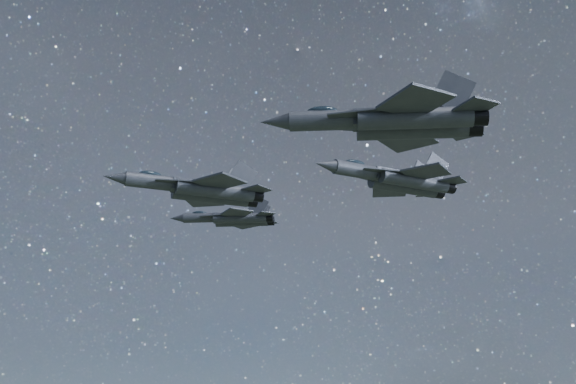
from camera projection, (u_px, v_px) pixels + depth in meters
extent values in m
cylinder|color=#2E3139|center=(161.00, 183.00, 74.33)|extent=(7.96, 2.84, 1.64)
cone|color=#2E3139|center=(114.00, 177.00, 72.60)|extent=(2.73, 1.85, 1.48)
ellipsoid|color=#1A262F|center=(150.00, 175.00, 74.15)|extent=(2.65, 1.49, 0.81)
cube|color=#2E3139|center=(209.00, 189.00, 76.19)|extent=(8.79, 2.91, 1.37)
cylinder|color=#2E3139|center=(215.00, 191.00, 75.25)|extent=(9.01, 3.01, 1.64)
cylinder|color=#2E3139|center=(210.00, 196.00, 77.12)|extent=(9.01, 3.01, 1.64)
cylinder|color=black|center=(256.00, 195.00, 76.91)|extent=(1.59, 1.71, 1.52)
cylinder|color=black|center=(251.00, 200.00, 78.78)|extent=(1.59, 1.71, 1.52)
cube|color=#2E3139|center=(181.00, 182.00, 73.68)|extent=(5.52, 1.35, 0.13)
cube|color=#2E3139|center=(175.00, 190.00, 76.20)|extent=(5.55, 2.96, 0.13)
cube|color=#2E3139|center=(220.00, 182.00, 73.00)|extent=(6.00, 6.05, 0.21)
cube|color=#2E3139|center=(203.00, 200.00, 79.36)|extent=(5.46, 5.74, 0.21)
cube|color=#2E3139|center=(257.00, 190.00, 75.62)|extent=(3.54, 3.57, 0.16)
cube|color=#2E3139|center=(244.00, 202.00, 79.92)|extent=(3.21, 3.33, 0.16)
cube|color=#2E3139|center=(242.00, 176.00, 76.69)|extent=(3.68, 0.62, 3.75)
cube|color=#2E3139|center=(236.00, 183.00, 79.02)|extent=(3.60, 1.03, 3.75)
cylinder|color=#2E3139|center=(206.00, 218.00, 96.04)|extent=(6.71, 3.19, 1.39)
cone|color=#2E3139|center=(177.00, 218.00, 96.35)|extent=(2.40, 1.80, 1.25)
ellipsoid|color=#1A262F|center=(199.00, 213.00, 96.32)|extent=(2.29, 1.49, 0.68)
cube|color=#2E3139|center=(239.00, 217.00, 95.69)|extent=(7.37, 3.34, 1.16)
cylinder|color=#2E3139|center=(240.00, 218.00, 94.70)|extent=(7.56, 3.44, 1.39)
cylinder|color=#2E3139|center=(242.00, 222.00, 96.39)|extent=(7.56, 3.44, 1.39)
cylinder|color=black|center=(269.00, 218.00, 94.41)|extent=(1.47, 1.56, 1.28)
cylinder|color=black|center=(270.00, 221.00, 96.09)|extent=(1.47, 1.56, 1.28)
cube|color=#2E3139|center=(216.00, 216.00, 94.75)|extent=(4.56, 3.00, 0.11)
cube|color=#2E3139|center=(219.00, 220.00, 97.03)|extent=(4.70, 1.41, 0.11)
cube|color=#2E3139|center=(237.00, 213.00, 92.75)|extent=(4.28, 4.59, 0.18)
cube|color=#2E3139|center=(243.00, 224.00, 98.48)|extent=(5.10, 5.07, 0.18)
cube|color=#2E3139|center=(266.00, 214.00, 93.39)|extent=(2.51, 2.64, 0.13)
cube|color=#2E3139|center=(269.00, 222.00, 97.27)|extent=(3.02, 3.01, 0.13)
cube|color=#2E3139|center=(258.00, 206.00, 94.83)|extent=(2.93, 1.25, 3.17)
cube|color=#2E3139|center=(260.00, 210.00, 96.94)|extent=(3.06, 0.77, 3.17)
cylinder|color=#2E3139|center=(338.00, 120.00, 54.16)|extent=(8.00, 3.79, 1.66)
cone|color=#2E3139|center=(275.00, 122.00, 54.52)|extent=(2.86, 2.14, 1.49)
ellipsoid|color=#1A262F|center=(322.00, 111.00, 54.50)|extent=(2.74, 1.78, 0.82)
cube|color=#2E3139|center=(408.00, 119.00, 53.76)|extent=(8.80, 3.97, 1.38)
cylinder|color=#2E3139|center=(415.00, 118.00, 52.58)|extent=(9.02, 4.09, 1.66)
cylinder|color=#2E3139|center=(412.00, 129.00, 54.59)|extent=(9.02, 4.09, 1.66)
cylinder|color=black|center=(478.00, 116.00, 52.24)|extent=(1.75, 1.85, 1.53)
cylinder|color=black|center=(473.00, 127.00, 54.25)|extent=(1.75, 1.85, 1.53)
cube|color=#2E3139|center=(363.00, 113.00, 52.63)|extent=(5.44, 3.57, 0.13)
cube|color=#2E3139|center=(362.00, 128.00, 55.35)|extent=(5.60, 1.67, 0.13)
cube|color=#2E3139|center=(415.00, 102.00, 50.25)|extent=(5.12, 5.49, 0.21)
cube|color=#2E3139|center=(406.00, 139.00, 57.09)|extent=(6.09, 6.05, 0.21)
cube|color=#2E3139|center=(476.00, 106.00, 51.03)|extent=(3.00, 3.16, 0.16)
cube|color=#2E3139|center=(464.00, 132.00, 55.66)|extent=(3.60, 3.60, 0.16)
cube|color=#2E3139|center=(453.00, 92.00, 52.74)|extent=(3.50, 1.48, 3.78)
cube|color=#2E3139|center=(448.00, 107.00, 55.26)|extent=(3.66, 0.91, 3.78)
cylinder|color=#2E3139|center=(365.00, 172.00, 79.15)|extent=(8.36, 3.62, 1.73)
cone|color=#2E3139|center=(325.00, 165.00, 76.95)|extent=(2.95, 2.13, 1.55)
ellipsoid|color=#1A262F|center=(355.00, 163.00, 78.86)|extent=(2.83, 1.75, 0.85)
cube|color=#2E3139|center=(405.00, 179.00, 81.51)|extent=(9.21, 3.76, 1.44)
cylinder|color=#2E3139|center=(414.00, 181.00, 80.59)|extent=(9.44, 3.88, 1.73)
cylinder|color=#2E3139|center=(403.00, 186.00, 82.48)|extent=(9.44, 3.88, 1.73)
cylinder|color=black|center=(448.00, 187.00, 82.70)|extent=(1.78, 1.89, 1.59)
cylinder|color=black|center=(437.00, 192.00, 84.59)|extent=(1.78, 1.89, 1.59)
cube|color=#2E3139|center=(386.00, 171.00, 78.65)|extent=(5.81, 1.49, 0.13)
cube|color=#2E3139|center=(372.00, 179.00, 81.21)|extent=(5.74, 3.51, 0.13)
cube|color=#2E3139|center=(426.00, 172.00, 78.30)|extent=(6.34, 6.33, 0.22)
cube|color=#2E3139|center=(390.00, 190.00, 84.73)|extent=(5.49, 5.84, 0.22)
cube|color=#2E3139|center=(453.00, 181.00, 81.35)|extent=(3.75, 3.76, 0.17)
cube|color=#2E3139|center=(427.00, 193.00, 85.71)|extent=(3.22, 3.37, 0.17)
cube|color=#2E3139|center=(436.00, 168.00, 82.34)|extent=(3.84, 0.78, 3.94)
cube|color=#2E3139|center=(422.00, 175.00, 84.70)|extent=(3.70, 1.38, 3.94)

